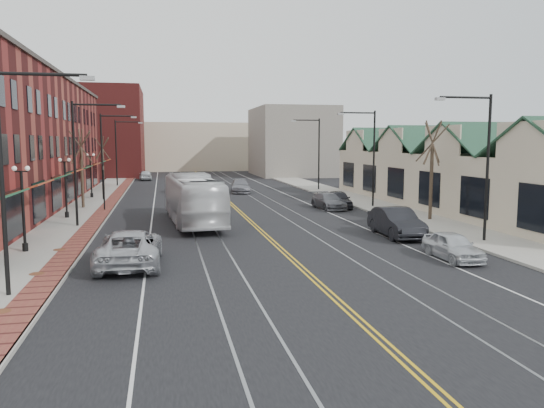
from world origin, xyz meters
name	(u,v)px	position (x,y,z in m)	size (l,w,h in m)	color
ground	(316,282)	(0.00, 0.00, 0.00)	(160.00, 160.00, 0.00)	black
sidewalk_left	(79,218)	(-12.00, 20.00, 0.07)	(4.00, 120.00, 0.15)	gray
sidewalk_right	(388,209)	(12.00, 20.00, 0.07)	(4.00, 120.00, 0.15)	gray
building_right	(456,181)	(18.00, 20.00, 2.30)	(8.00, 36.00, 4.60)	beige
backdrop_left	(98,132)	(-16.00, 70.00, 7.00)	(14.00, 18.00, 14.00)	maroon
backdrop_mid	(193,147)	(0.00, 85.00, 4.50)	(22.00, 14.00, 9.00)	beige
backdrop_right	(292,142)	(15.00, 65.00, 5.50)	(12.00, 16.00, 11.00)	slate
streetlight_l_0	(14,159)	(-11.05, 0.00, 5.03)	(3.33, 0.25, 8.00)	black
streetlight_l_1	(82,151)	(-11.05, 16.00, 5.03)	(3.33, 0.25, 8.00)	black
streetlight_l_2	(107,147)	(-11.05, 32.00, 5.03)	(3.33, 0.25, 8.00)	black
streetlight_l_3	(120,146)	(-11.05, 48.00, 5.03)	(3.33, 0.25, 8.00)	black
streetlight_r_0	(481,152)	(11.05, 6.00, 5.03)	(3.33, 0.25, 8.00)	black
streetlight_r_1	(369,148)	(11.05, 22.00, 5.03)	(3.33, 0.25, 8.00)	black
streetlight_r_2	(315,146)	(11.05, 38.00, 5.03)	(3.33, 0.25, 8.00)	black
lamppost_l_1	(23,211)	(-12.80, 8.00, 2.20)	(0.84, 0.28, 4.27)	black
lamppost_l_2	(66,189)	(-12.80, 20.00, 2.20)	(0.84, 0.28, 4.27)	black
lamppost_l_3	(91,176)	(-12.80, 34.00, 2.20)	(0.84, 0.28, 4.27)	black
tree_left_near	(82,167)	(-12.50, 26.00, 3.51)	(1.78, 1.37, 6.48)	#382B21
tree_left_far	(103,162)	(-12.50, 42.00, 3.28)	(1.66, 1.28, 6.02)	#382B21
tree_right_mid	(432,168)	(12.50, 14.00, 3.75)	(1.90, 1.46, 6.93)	#382B21
manhole_near	(1,311)	(-11.20, -2.00, 0.16)	(0.60, 0.60, 0.02)	#592D19
manhole_mid	(37,274)	(-11.20, 3.00, 0.16)	(0.60, 0.60, 0.02)	#592D19
manhole_far	(59,250)	(-11.20, 8.00, 0.16)	(0.60, 0.60, 0.02)	#592D19
traffic_signal	(104,182)	(-10.60, 24.00, 2.35)	(0.18, 0.15, 3.80)	black
transit_bus	(193,199)	(-3.96, 16.31, 1.68)	(2.81, 12.03, 3.35)	silver
parked_suv	(130,248)	(-7.50, 4.38, 0.83)	(2.75, 5.96, 1.65)	#B5B7BD
parked_car_a	(453,246)	(7.50, 2.49, 0.66)	(1.57, 3.89, 1.33)	silver
parked_car_b	(396,222)	(7.50, 8.76, 0.86)	(1.81, 5.19, 1.71)	black
parked_car_c	(329,201)	(7.50, 21.80, 0.66)	(1.86, 4.56, 1.32)	slate
parked_car_d	(338,199)	(8.54, 22.33, 0.73)	(1.73, 4.31, 1.47)	black
distant_car_left	(179,186)	(-4.18, 39.31, 0.65)	(1.38, 3.95, 1.30)	black
distant_car_right	(240,186)	(2.35, 37.28, 0.72)	(2.02, 4.97, 1.44)	slate
distant_car_far	(146,175)	(-8.36, 58.18, 0.73)	(1.72, 4.28, 1.46)	silver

